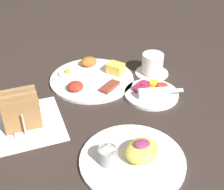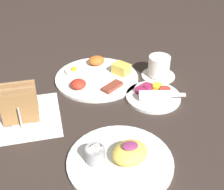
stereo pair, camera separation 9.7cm
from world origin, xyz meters
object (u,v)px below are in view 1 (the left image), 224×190
Objects in this scene: plate_condiments at (152,92)px; plate_foreground at (133,157)px; coffee_cup at (152,65)px; plate_breakfast at (92,77)px; toast_rack at (21,111)px.

plate_foreground reaches higher than plate_condiments.
coffee_cup is at bearing 57.37° from plate_foreground.
coffee_cup is (0.22, -0.03, 0.03)m from plate_breakfast.
plate_breakfast is 0.31m from toast_rack.
plate_breakfast is 1.61× the size of plate_condiments.
plate_condiments is 0.68× the size of plate_foreground.
toast_rack is 0.49m from coffee_cup.
toast_rack is (-0.41, -0.01, 0.04)m from plate_condiments.
coffee_cup reaches higher than plate_condiments.
plate_breakfast is 2.52× the size of toast_rack.
coffee_cup is (0.48, 0.13, -0.02)m from toast_rack.
toast_rack is (-0.24, 0.24, 0.04)m from plate_foreground.
plate_condiments is (0.15, -0.16, 0.00)m from plate_breakfast.
plate_condiments is 0.30m from plate_foreground.
plate_foreground reaches higher than plate_breakfast.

